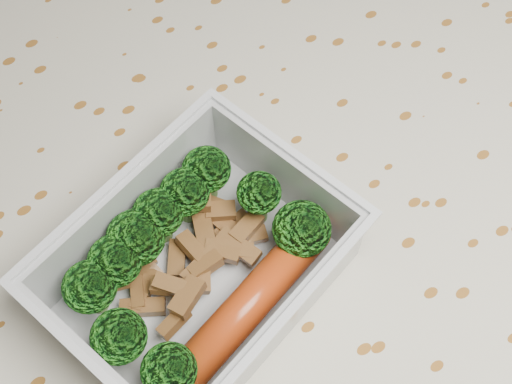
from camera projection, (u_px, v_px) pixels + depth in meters
dining_table at (241, 258)px, 0.55m from camera, size 1.40×0.90×0.75m
tablecloth at (239, 231)px, 0.51m from camera, size 1.46×0.96×0.19m
lunch_container at (200, 272)px, 0.43m from camera, size 0.20×0.18×0.06m
broccoli_florets at (175, 249)px, 0.42m from camera, size 0.16×0.13×0.05m
meat_pile at (192, 256)px, 0.44m from camera, size 0.11×0.08×0.03m
sausage at (249, 304)px, 0.42m from camera, size 0.14×0.06×0.02m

